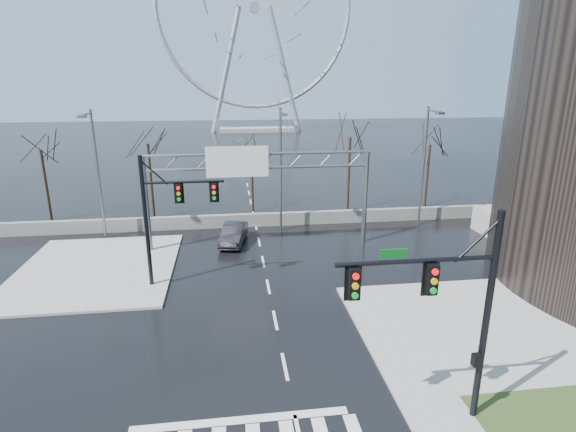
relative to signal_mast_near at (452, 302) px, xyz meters
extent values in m
plane|color=black|center=(-5.14, 4.04, -4.87)|extent=(260.00, 260.00, 0.00)
cube|color=gray|center=(4.86, 6.04, -4.80)|extent=(12.00, 10.00, 0.15)
cube|color=gray|center=(-16.14, 16.04, -4.80)|extent=(10.00, 12.00, 0.15)
cube|color=#233616|center=(3.86, -0.96, -4.72)|extent=(5.00, 4.00, 0.02)
cube|color=slate|center=(-5.14, 24.04, -4.32)|extent=(52.00, 0.50, 1.10)
cylinder|color=black|center=(1.36, 0.04, -0.87)|extent=(0.24, 0.24, 8.00)
cylinder|color=black|center=(-1.34, 0.04, 1.53)|extent=(5.40, 0.16, 0.16)
cube|color=black|center=(-0.84, -0.11, 0.93)|extent=(0.35, 0.28, 1.05)
cube|color=black|center=(-3.44, -0.11, 0.93)|extent=(0.35, 0.28, 1.05)
cylinder|color=black|center=(-12.14, 13.04, -0.87)|extent=(0.24, 0.24, 8.00)
cylinder|color=black|center=(-9.84, 13.04, 1.53)|extent=(4.60, 0.16, 0.16)
cube|color=black|center=(-10.14, 12.89, 0.93)|extent=(0.35, 0.28, 1.05)
cube|color=black|center=(-8.14, 12.89, 0.93)|extent=(0.35, 0.28, 1.05)
cylinder|color=slate|center=(-13.14, 19.04, -1.37)|extent=(0.36, 0.36, 7.00)
cylinder|color=slate|center=(2.86, 19.04, -1.37)|extent=(0.36, 0.36, 7.00)
cylinder|color=slate|center=(-5.14, 19.04, 2.13)|extent=(16.00, 0.20, 0.20)
cylinder|color=slate|center=(-5.14, 19.04, 1.13)|extent=(16.00, 0.20, 0.20)
cube|color=#0A4D16|center=(-6.64, 18.89, 1.63)|extent=(4.20, 0.10, 2.00)
cube|color=silver|center=(-6.64, 18.83, 1.63)|extent=(4.40, 0.02, 2.20)
cylinder|color=slate|center=(-17.14, 22.54, 0.13)|extent=(0.20, 0.20, 10.00)
cylinder|color=slate|center=(-17.14, 21.44, 4.83)|extent=(0.12, 2.20, 0.12)
cube|color=slate|center=(-17.14, 20.44, 4.73)|extent=(0.50, 0.70, 0.18)
cylinder|color=slate|center=(-3.14, 22.54, 0.13)|extent=(0.20, 0.20, 10.00)
cylinder|color=slate|center=(-3.14, 21.44, 4.83)|extent=(0.12, 2.20, 0.12)
cube|color=slate|center=(-3.14, 20.44, 4.73)|extent=(0.50, 0.70, 0.18)
cylinder|color=slate|center=(8.86, 22.54, 0.13)|extent=(0.20, 0.20, 10.00)
cylinder|color=slate|center=(8.86, 21.44, 4.83)|extent=(0.12, 2.20, 0.12)
cube|color=slate|center=(8.86, 20.44, 4.73)|extent=(0.50, 0.70, 0.18)
cylinder|color=black|center=(-23.14, 28.04, -1.72)|extent=(0.24, 0.24, 6.30)
cylinder|color=black|center=(-14.14, 27.54, -1.50)|extent=(0.24, 0.24, 6.75)
cylinder|color=black|center=(-5.14, 28.54, -1.95)|extent=(0.24, 0.24, 5.85)
cylinder|color=black|center=(3.86, 27.54, -1.36)|extent=(0.24, 0.24, 7.02)
cylinder|color=black|center=(11.86, 28.04, -1.81)|extent=(0.24, 0.24, 6.12)
cube|color=gray|center=(-0.14, 99.04, -4.37)|extent=(18.00, 6.00, 1.00)
torus|color=#B2B2B7|center=(-0.14, 99.04, 23.13)|extent=(45.00, 1.00, 45.00)
cylinder|color=#B2B2B7|center=(-0.14, 99.04, 23.13)|extent=(2.40, 1.50, 2.40)
cylinder|color=#B2B2B7|center=(-7.14, 99.04, 9.13)|extent=(8.28, 1.20, 28.82)
cylinder|color=#B2B2B7|center=(6.86, 99.04, 9.13)|extent=(8.28, 1.20, 28.82)
imported|color=black|center=(-7.08, 20.02, -4.13)|extent=(2.41, 4.74, 1.49)
camera|label=1|loc=(-7.22, -12.69, 7.08)|focal=28.00mm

